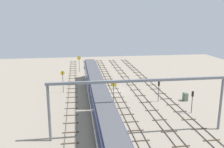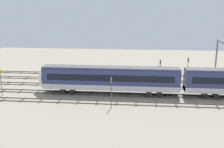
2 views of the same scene
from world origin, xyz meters
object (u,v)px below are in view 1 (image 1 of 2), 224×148
overhead_gantry (140,91)px  signal_light_trackside_departure (192,99)px  train (98,95)px  speed_sign_near_foreground (79,61)px  speed_sign_mid_trackside (114,90)px  relay_cabinet (185,97)px  signal_light_trackside_approach (159,88)px  speed_sign_far_trackside (63,79)px

overhead_gantry → signal_light_trackside_departure: overhead_gantry is taller
train → speed_sign_near_foreground: train is taller
train → speed_sign_mid_trackside: bearing=-70.6°
overhead_gantry → relay_cabinet: bearing=-45.2°
speed_sign_mid_trackside → signal_light_trackside_approach: bearing=-82.4°
train → signal_light_trackside_approach: train is taller
speed_sign_near_foreground → speed_sign_mid_trackside: size_ratio=0.99×
speed_sign_near_foreground → speed_sign_mid_trackside: 30.13m
speed_sign_mid_trackside → relay_cabinet: speed_sign_mid_trackside is taller
train → speed_sign_far_trackside: size_ratio=10.51×
speed_sign_near_foreground → speed_sign_far_trackside: speed_sign_far_trackside is taller
signal_light_trackside_approach → relay_cabinet: bearing=-93.0°
train → speed_sign_mid_trackside: (1.06, -3.02, 0.55)m
train → speed_sign_far_trackside: (10.97, 6.59, 0.45)m
speed_sign_near_foreground → overhead_gantry: bearing=-169.6°
overhead_gantry → relay_cabinet: overhead_gantry is taller
speed_sign_mid_trackside → relay_cabinet: (0.92, -14.47, -2.40)m
speed_sign_far_trackside → signal_light_trackside_approach: bearing=-115.1°
speed_sign_mid_trackside → speed_sign_far_trackside: bearing=44.1°
overhead_gantry → speed_sign_far_trackside: 24.63m
signal_light_trackside_approach → relay_cabinet: size_ratio=2.52×
signal_light_trackside_approach → signal_light_trackside_departure: 7.50m
signal_light_trackside_departure → relay_cabinet: signal_light_trackside_departure is taller
overhead_gantry → signal_light_trackside_departure: 13.26m
relay_cabinet → speed_sign_mid_trackside: bearing=93.6°
train → relay_cabinet: bearing=-83.5°
speed_sign_mid_trackside → speed_sign_far_trackside: 13.80m
speed_sign_near_foreground → signal_light_trackside_approach: size_ratio=1.17×
speed_sign_far_trackside → signal_light_trackside_departure: (-15.20, -22.38, -0.51)m
speed_sign_far_trackside → overhead_gantry: bearing=-152.1°
speed_sign_near_foreground → signal_light_trackside_departure: (-34.86, -18.55, -0.61)m
speed_sign_far_trackside → signal_light_trackside_approach: size_ratio=1.18×
speed_sign_mid_trackside → speed_sign_far_trackside: speed_sign_far_trackside is taller
speed_sign_near_foreground → speed_sign_far_trackside: size_ratio=0.99×
speed_sign_far_trackside → relay_cabinet: size_ratio=2.96×
overhead_gantry → speed_sign_mid_trackside: overhead_gantry is taller
speed_sign_mid_trackside → relay_cabinet: size_ratio=2.95×
speed_sign_mid_trackside → speed_sign_far_trackside: size_ratio=1.00×
overhead_gantry → signal_light_trackside_departure: (6.39, -10.97, -3.82)m
train → signal_light_trackside_approach: size_ratio=12.38×
train → overhead_gantry: size_ratio=2.03×
train → signal_light_trackside_approach: (2.27, -12.03, 0.03)m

